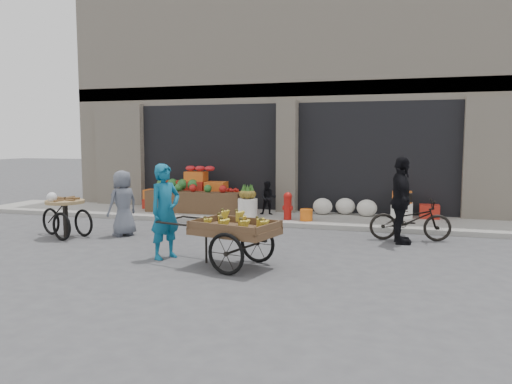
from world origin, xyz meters
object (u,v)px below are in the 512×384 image
(bicycle, at_px, (410,220))
(fire_hydrant, at_px, (288,205))
(banana_cart, at_px, (232,226))
(vendor_grey, at_px, (123,203))
(vendor_woman, at_px, (165,211))
(cyclist, at_px, (401,200))
(tricycle_cart, at_px, (65,212))
(seated_person, at_px, (268,198))
(pineapple_bin, at_px, (248,208))
(orange_bucket, at_px, (306,215))

(bicycle, bearing_deg, fire_hydrant, 58.96)
(banana_cart, bearing_deg, vendor_grey, 164.05)
(vendor_woman, bearing_deg, cyclist, -32.07)
(bicycle, bearing_deg, tricycle_cart, 96.24)
(banana_cart, relative_size, bicycle, 1.46)
(fire_hydrant, xyz_separation_m, seated_person, (-0.70, 0.65, 0.08))
(pineapple_bin, relative_size, fire_hydrant, 0.73)
(tricycle_cart, height_order, cyclist, cyclist)
(vendor_woman, bearing_deg, bicycle, -29.54)
(fire_hydrant, height_order, orange_bucket, fire_hydrant)
(banana_cart, distance_m, bicycle, 4.38)
(pineapple_bin, bearing_deg, seated_person, 56.31)
(pineapple_bin, height_order, fire_hydrant, fire_hydrant)
(pineapple_bin, distance_m, cyclist, 4.32)
(pineapple_bin, height_order, vendor_grey, vendor_grey)
(tricycle_cart, distance_m, bicycle, 7.60)
(cyclist, bearing_deg, orange_bucket, 46.79)
(tricycle_cart, bearing_deg, pineapple_bin, 61.58)
(fire_hydrant, distance_m, cyclist, 3.31)
(seated_person, relative_size, vendor_grey, 0.62)
(orange_bucket, relative_size, cyclist, 0.17)
(fire_hydrant, height_order, vendor_woman, vendor_woman)
(fire_hydrant, bearing_deg, orange_bucket, -5.71)
(orange_bucket, xyz_separation_m, tricycle_cart, (-4.87, -3.08, 0.30))
(fire_hydrant, height_order, seated_person, seated_person)
(seated_person, xyz_separation_m, vendor_woman, (-0.61, -4.94, 0.29))
(orange_bucket, distance_m, seated_person, 1.42)
(pineapple_bin, distance_m, bicycle, 4.33)
(vendor_woman, xyz_separation_m, vendor_grey, (-1.92, 1.69, -0.13))
(vendor_woman, bearing_deg, orange_bucket, 2.68)
(fire_hydrant, height_order, bicycle, bicycle)
(cyclist, bearing_deg, seated_person, 48.52)
(seated_person, distance_m, vendor_grey, 4.12)
(pineapple_bin, xyz_separation_m, banana_cart, (1.18, -4.59, 0.34))
(vendor_grey, bearing_deg, cyclist, 123.09)
(tricycle_cart, relative_size, bicycle, 0.85)
(pineapple_bin, relative_size, cyclist, 0.28)
(fire_hydrant, distance_m, bicycle, 3.28)
(fire_hydrant, xyz_separation_m, vendor_woman, (-1.31, -4.29, 0.37))
(bicycle, relative_size, cyclist, 0.94)
(banana_cart, bearing_deg, bicycle, 62.37)
(banana_cart, height_order, vendor_woman, vendor_woman)
(fire_hydrant, height_order, tricycle_cart, tricycle_cart)
(orange_bucket, xyz_separation_m, vendor_grey, (-3.73, -2.55, 0.47))
(banana_cart, distance_m, cyclist, 3.95)
(orange_bucket, bearing_deg, vendor_woman, -113.14)
(orange_bucket, height_order, tricycle_cart, tricycle_cart)
(bicycle, bearing_deg, orange_bucket, 55.85)
(orange_bucket, distance_m, bicycle, 2.81)
(seated_person, xyz_separation_m, banana_cart, (0.78, -5.19, 0.13))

